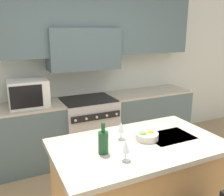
% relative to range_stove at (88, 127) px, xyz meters
% --- Properties ---
extents(back_cabinetry, '(10.00, 0.46, 2.70)m').
position_rel_range_stove_xyz_m(back_cabinetry, '(0.00, 0.27, 1.14)').
color(back_cabinetry, silver).
rests_on(back_cabinetry, ground_plane).
extents(back_counter, '(3.61, 0.62, 0.92)m').
position_rel_range_stove_xyz_m(back_counter, '(-0.00, 0.02, -0.00)').
color(back_counter, '#4C6066').
rests_on(back_counter, ground_plane).
extents(range_stove, '(0.79, 0.70, 0.92)m').
position_rel_range_stove_xyz_m(range_stove, '(0.00, 0.00, 0.00)').
color(range_stove, '#B7B7BC').
rests_on(range_stove, ground_plane).
extents(microwave, '(0.52, 0.41, 0.36)m').
position_rel_range_stove_xyz_m(microwave, '(-0.85, 0.02, 0.64)').
color(microwave, silver).
rests_on(microwave, back_counter).
extents(kitchen_island, '(1.56, 0.93, 0.93)m').
position_rel_range_stove_xyz_m(kitchen_island, '(-0.11, -1.65, 0.01)').
color(kitchen_island, '#B7844C').
rests_on(kitchen_island, ground_plane).
extents(wine_bottle, '(0.09, 0.09, 0.27)m').
position_rel_range_stove_xyz_m(wine_bottle, '(-0.48, -1.69, 0.57)').
color(wine_bottle, '#194723').
rests_on(wine_bottle, kitchen_island).
extents(wine_glass_near, '(0.08, 0.08, 0.17)m').
position_rel_range_stove_xyz_m(wine_glass_near, '(-0.37, -1.88, 0.58)').
color(wine_glass_near, white).
rests_on(wine_glass_near, kitchen_island).
extents(wine_glass_far, '(0.08, 0.08, 0.17)m').
position_rel_range_stove_xyz_m(wine_glass_far, '(-0.21, -1.50, 0.58)').
color(wine_glass_far, white).
rests_on(wine_glass_far, kitchen_island).
extents(fruit_bowl, '(0.21, 0.21, 0.09)m').
position_rel_range_stove_xyz_m(fruit_bowl, '(-0.00, -1.62, 0.50)').
color(fruit_bowl, silver).
rests_on(fruit_bowl, kitchen_island).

